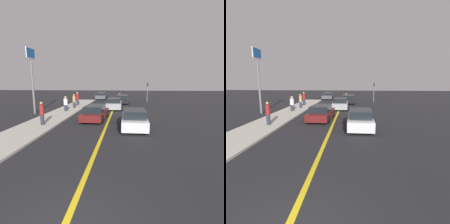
% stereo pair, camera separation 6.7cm
% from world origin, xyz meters
% --- Properties ---
extents(road_center_line, '(0.20, 60.00, 0.01)m').
position_xyz_m(road_center_line, '(0.00, 18.00, 0.00)').
color(road_center_line, gold).
rests_on(road_center_line, ground_plane).
extents(sidewalk_left, '(2.90, 27.70, 0.12)m').
position_xyz_m(sidewalk_left, '(-5.25, 13.85, 0.06)').
color(sidewalk_left, '#ADA89E').
rests_on(sidewalk_left, ground_plane).
extents(car_near_right_lane, '(1.94, 4.03, 1.40)m').
position_xyz_m(car_near_right_lane, '(2.12, 9.65, 0.67)').
color(car_near_right_lane, silver).
rests_on(car_near_right_lane, ground_plane).
extents(car_ahead_center, '(2.08, 4.44, 1.30)m').
position_xyz_m(car_ahead_center, '(-1.22, 12.36, 0.62)').
color(car_ahead_center, maroon).
rests_on(car_ahead_center, ground_plane).
extents(car_far_distant, '(1.96, 3.87, 1.36)m').
position_xyz_m(car_far_distant, '(0.09, 18.38, 0.65)').
color(car_far_distant, '#9E9EA3').
rests_on(car_far_distant, ground_plane).
extents(car_parked_left_lot, '(2.06, 4.13, 1.28)m').
position_xyz_m(car_parked_left_lot, '(0.97, 24.09, 0.63)').
color(car_parked_left_lot, black).
rests_on(car_parked_left_lot, ground_plane).
extents(car_oncoming_far, '(2.03, 4.68, 1.24)m').
position_xyz_m(car_oncoming_far, '(-2.95, 30.31, 0.61)').
color(car_oncoming_far, '#4C5156').
rests_on(car_oncoming_far, ground_plane).
extents(pedestrian_near_curb, '(0.33, 0.33, 1.77)m').
position_xyz_m(pedestrian_near_curb, '(-4.84, 9.63, 1.02)').
color(pedestrian_near_curb, '#282D3D').
rests_on(pedestrian_near_curb, sidewalk_left).
extents(pedestrian_mid_group, '(0.44, 0.44, 1.65)m').
position_xyz_m(pedestrian_mid_group, '(-5.13, 15.86, 0.94)').
color(pedestrian_mid_group, '#282D3D').
rests_on(pedestrian_mid_group, sidewalk_left).
extents(pedestrian_far_standing, '(0.34, 0.34, 1.71)m').
position_xyz_m(pedestrian_far_standing, '(-4.85, 18.15, 0.98)').
color(pedestrian_far_standing, '#282D3D').
rests_on(pedestrian_far_standing, sidewalk_left).
extents(pedestrian_by_sign, '(0.40, 0.40, 1.81)m').
position_xyz_m(pedestrian_by_sign, '(-5.13, 20.76, 1.02)').
color(pedestrian_by_sign, '#282D3D').
rests_on(pedestrian_by_sign, sidewalk_left).
extents(traffic_light, '(0.18, 0.40, 3.21)m').
position_xyz_m(traffic_light, '(5.00, 25.50, 2.02)').
color(traffic_light, slate).
rests_on(traffic_light, ground_plane).
extents(roadside_sign, '(0.20, 1.55, 6.70)m').
position_xyz_m(roadside_sign, '(-8.08, 14.63, 4.71)').
color(roadside_sign, slate).
rests_on(roadside_sign, ground_plane).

